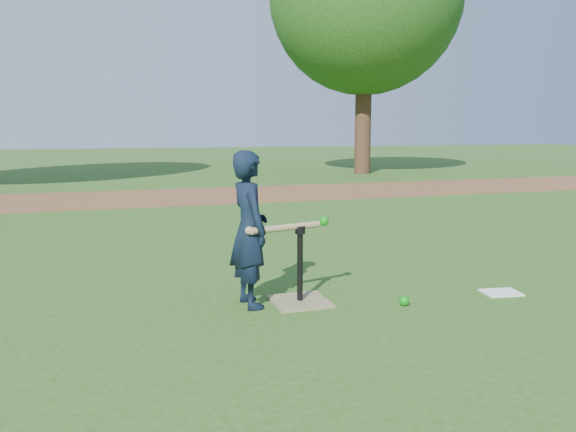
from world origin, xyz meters
name	(u,v)px	position (x,y,z in m)	size (l,w,h in m)	color
ground	(275,306)	(0.00, 0.00, 0.00)	(80.00, 80.00, 0.00)	#285116
dirt_strip	(168,197)	(0.00, 7.50, 0.01)	(24.00, 3.00, 0.01)	brown
child	(249,229)	(-0.18, 0.07, 0.60)	(0.44, 0.29, 1.20)	black
wiffle_ball_ground	(404,301)	(0.95, -0.31, 0.04)	(0.08, 0.08, 0.08)	#0D9511
clipboard	(501,293)	(1.89, -0.27, 0.01)	(0.30, 0.23, 0.01)	white
batting_tee	(300,289)	(0.21, 0.01, 0.11)	(0.43, 0.43, 0.61)	#8B7F58
swing_action	(291,226)	(0.13, 0.00, 0.62)	(0.72, 0.22, 0.09)	tan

